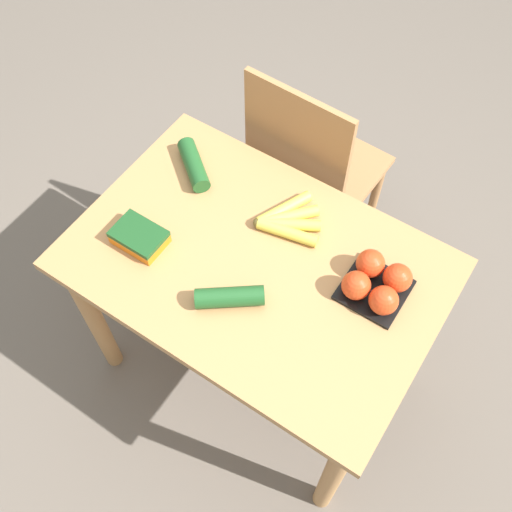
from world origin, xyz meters
TOP-DOWN VIEW (x-y plane):
  - ground_plane at (0.00, 0.00)m, footprint 12.00×12.00m
  - dining_table at (0.00, 0.00)m, footprint 1.04×0.70m
  - chair at (-0.13, 0.55)m, footprint 0.44×0.42m
  - banana_bunch at (0.00, 0.16)m, footprint 0.20×0.19m
  - tomato_pack at (0.32, 0.10)m, footprint 0.17×0.17m
  - carrot_bag at (-0.31, -0.13)m, footprint 0.15×0.10m
  - cucumber_near at (0.01, -0.15)m, footprint 0.18×0.16m
  - cucumber_far at (-0.34, 0.17)m, footprint 0.18×0.16m

SIDE VIEW (x-z plane):
  - ground_plane at x=0.00m, z-range 0.00..0.00m
  - chair at x=-0.13m, z-range 0.02..0.98m
  - dining_table at x=0.00m, z-range 0.24..0.98m
  - banana_bunch at x=0.00m, z-range 0.74..0.77m
  - cucumber_near at x=0.01m, z-range 0.74..0.79m
  - cucumber_far at x=-0.34m, z-range 0.74..0.79m
  - carrot_bag at x=-0.31m, z-range 0.74..0.79m
  - tomato_pack at x=0.32m, z-range 0.74..0.83m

